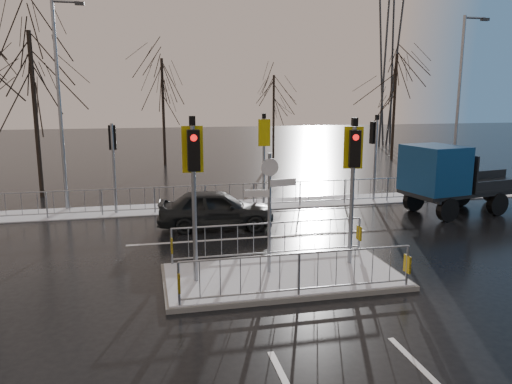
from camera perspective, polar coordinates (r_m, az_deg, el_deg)
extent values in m
plane|color=black|center=(12.95, 3.02, -9.89)|extent=(120.00, 120.00, 0.00)
cube|color=white|center=(21.02, -3.29, -1.59)|extent=(30.00, 2.00, 0.04)
cube|color=silver|center=(16.45, -0.55, -5.25)|extent=(8.00, 0.15, 0.01)
cube|color=slate|center=(12.93, 3.02, -9.65)|extent=(6.00, 3.00, 0.12)
cube|color=white|center=(12.91, 3.03, -9.33)|extent=(5.85, 2.85, 0.03)
cube|color=gold|center=(11.01, -8.82, -10.16)|extent=(0.05, 0.28, 0.42)
cube|color=gold|center=(12.52, 16.91, -7.87)|extent=(0.05, 0.28, 0.42)
cube|color=gold|center=(13.62, -9.62, -5.99)|extent=(0.05, 0.28, 0.42)
cube|color=gold|center=(14.87, 11.70, -4.60)|extent=(0.05, 0.28, 0.42)
cylinder|color=gray|center=(11.98, -7.08, -1.61)|extent=(0.11, 0.11, 3.80)
cube|color=black|center=(11.58, -7.15, 4.73)|extent=(0.28, 0.22, 0.95)
cylinder|color=red|center=(11.44, -7.13, 6.16)|extent=(0.16, 0.04, 0.16)
cube|color=#D5C20C|center=(11.83, -7.27, 4.86)|extent=(0.50, 0.03, 1.10)
cube|color=black|center=(11.70, -7.31, 8.08)|extent=(0.14, 0.14, 0.22)
cylinder|color=gray|center=(13.42, 10.90, -0.57)|extent=(0.11, 0.11, 3.70)
cube|color=black|center=(13.04, 11.22, 4.87)|extent=(0.33, 0.28, 0.95)
cylinder|color=red|center=(12.91, 11.35, 6.14)|extent=(0.16, 0.08, 0.16)
cube|color=#D5C20C|center=(13.29, 11.06, 4.99)|extent=(0.49, 0.16, 1.10)
cube|color=black|center=(13.16, 11.22, 7.86)|extent=(0.14, 0.14, 0.22)
cylinder|color=gray|center=(12.56, 1.53, -2.56)|extent=(0.09, 0.09, 3.10)
cube|color=silver|center=(12.49, 3.11, 1.09)|extent=(0.70, 0.14, 0.18)
cube|color=silver|center=(12.37, 0.11, -0.17)|extent=(0.62, 0.15, 0.18)
cylinder|color=silver|center=(12.31, 1.60, 2.84)|extent=(0.44, 0.03, 0.44)
cylinder|color=gray|center=(20.17, -15.93, 2.58)|extent=(0.11, 0.11, 3.50)
cube|color=black|center=(20.22, -16.09, 6.02)|extent=(0.28, 0.22, 0.95)
cylinder|color=red|center=(20.30, -16.12, 6.88)|extent=(0.16, 0.04, 0.16)
cylinder|color=gray|center=(20.69, 0.90, 3.35)|extent=(0.11, 0.11, 3.60)
cube|color=black|center=(20.73, 0.79, 6.84)|extent=(0.28, 0.22, 0.95)
cylinder|color=red|center=(20.82, 0.72, 7.69)|extent=(0.16, 0.04, 0.16)
cube|color=#D5C20C|center=(20.49, 0.95, 6.79)|extent=(0.50, 0.03, 1.10)
cube|color=black|center=(20.52, 0.91, 8.67)|extent=(0.14, 0.14, 0.22)
cylinder|color=gray|center=(22.39, 13.46, 3.51)|extent=(0.11, 0.11, 3.50)
cube|color=black|center=(22.41, 13.30, 6.61)|extent=(0.33, 0.28, 0.95)
cylinder|color=red|center=(22.47, 13.15, 7.40)|extent=(0.16, 0.08, 0.16)
cube|color=black|center=(22.23, 13.68, 8.29)|extent=(0.14, 0.14, 0.22)
imported|color=black|center=(17.53, -4.58, -1.93)|extent=(4.21, 2.09, 1.38)
cylinder|color=black|center=(19.74, 21.06, -1.90)|extent=(0.92, 0.42, 0.89)
cylinder|color=black|center=(21.09, 17.57, -0.87)|extent=(0.92, 0.42, 0.89)
cylinder|color=black|center=(21.52, 25.87, -1.25)|extent=(0.92, 0.42, 0.89)
cylinder|color=black|center=(22.76, 22.38, -0.34)|extent=(0.92, 0.42, 0.89)
cylinder|color=black|center=(24.04, 25.38, 0.00)|extent=(0.92, 0.42, 0.89)
cube|color=black|center=(21.79, 23.52, 0.24)|extent=(6.14, 3.05, 0.14)
cube|color=navy|center=(20.22, 19.70, 2.50)|extent=(2.13, 2.42, 1.78)
cube|color=black|center=(20.77, 21.53, 3.58)|extent=(0.35, 1.76, 0.98)
cube|color=#2D3033|center=(20.03, 18.38, -0.37)|extent=(0.46, 2.03, 0.31)
cube|color=black|center=(22.49, 25.28, 0.73)|extent=(4.23, 2.79, 0.11)
cube|color=black|center=(21.00, 21.92, 2.30)|extent=(0.45, 2.12, 1.34)
cylinder|color=black|center=(24.61, -23.88, 7.96)|extent=(0.20, 0.20, 7.36)
cylinder|color=black|center=(33.68, -10.54, 8.93)|extent=(0.19, 0.19, 6.90)
cylinder|color=black|center=(36.86, 2.02, 8.57)|extent=(0.16, 0.16, 5.98)
cylinder|color=black|center=(36.94, 15.51, 9.25)|extent=(0.20, 0.20, 7.36)
cylinder|color=gray|center=(24.41, 22.06, 8.83)|extent=(0.14, 0.14, 8.00)
cylinder|color=gray|center=(24.90, 23.75, 17.76)|extent=(1.00, 0.10, 0.10)
cube|color=#2D3033|center=(25.19, 24.70, 17.48)|extent=(0.35, 0.18, 0.12)
cylinder|color=gray|center=(21.38, -21.51, 8.92)|extent=(0.14, 0.14, 8.20)
cylinder|color=gray|center=(21.58, -20.92, 19.66)|extent=(1.00, 0.10, 0.10)
cube|color=#2D3033|center=(21.52, -19.51, 19.64)|extent=(0.35, 0.18, 0.12)
cylinder|color=#2D3033|center=(47.87, 15.39, 17.19)|extent=(1.18, 1.18, 19.97)
cylinder|color=#2D3033|center=(47.33, 14.05, 17.33)|extent=(1.18, 1.18, 19.97)
cylinder|color=#2D3033|center=(46.81, 16.11, 17.30)|extent=(1.18, 1.18, 19.97)
cylinder|color=#2D3033|center=(46.27, 14.74, 17.45)|extent=(1.18, 1.18, 19.97)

